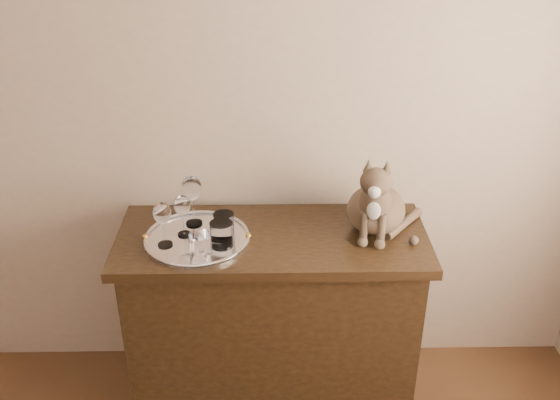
% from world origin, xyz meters
% --- Properties ---
extents(wall_back, '(4.00, 0.10, 2.70)m').
position_xyz_m(wall_back, '(0.00, 2.25, 1.35)').
color(wall_back, tan).
rests_on(wall_back, ground).
extents(sideboard, '(1.20, 0.50, 0.85)m').
position_xyz_m(sideboard, '(0.60, 1.94, 0.42)').
color(sideboard, black).
rests_on(sideboard, ground).
extents(tray, '(0.40, 0.40, 0.01)m').
position_xyz_m(tray, '(0.31, 1.91, 0.85)').
color(tray, silver).
rests_on(tray, sideboard).
extents(wine_glass_b, '(0.08, 0.08, 0.21)m').
position_xyz_m(wine_glass_b, '(0.29, 2.02, 0.96)').
color(wine_glass_b, white).
rests_on(wine_glass_b, tray).
extents(wine_glass_c, '(0.07, 0.07, 0.18)m').
position_xyz_m(wine_glass_c, '(0.20, 1.87, 0.95)').
color(wine_glass_c, silver).
rests_on(wine_glass_c, tray).
extents(wine_glass_d, '(0.06, 0.06, 0.17)m').
position_xyz_m(wine_glass_d, '(0.26, 1.94, 0.94)').
color(wine_glass_d, silver).
rests_on(wine_glass_d, tray).
extents(tumbler_a, '(0.09, 0.09, 0.10)m').
position_xyz_m(tumbler_a, '(0.41, 1.86, 0.91)').
color(tumbler_a, white).
rests_on(tumbler_a, tray).
extents(tumbler_b, '(0.08, 0.08, 0.09)m').
position_xyz_m(tumbler_b, '(0.34, 1.79, 0.90)').
color(tumbler_b, silver).
rests_on(tumbler_b, tray).
extents(tumbler_c, '(0.08, 0.08, 0.09)m').
position_xyz_m(tumbler_c, '(0.42, 1.94, 0.90)').
color(tumbler_c, white).
rests_on(tumbler_c, tray).
extents(cat, '(0.41, 0.40, 0.35)m').
position_xyz_m(cat, '(1.00, 1.99, 1.02)').
color(cat, brown).
rests_on(cat, sideboard).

